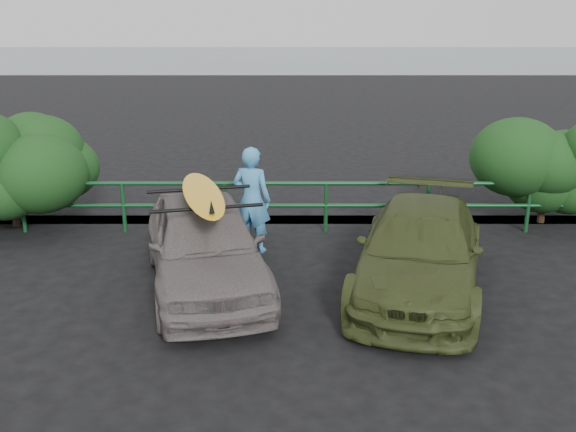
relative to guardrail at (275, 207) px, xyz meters
name	(u,v)px	position (x,y,z in m)	size (l,w,h in m)	color
ground	(268,361)	(0.00, -5.00, -0.52)	(80.00, 80.00, 0.00)	black
ocean	(285,58)	(0.00, 55.00, -0.52)	(200.00, 200.00, 0.00)	slate
guardrail	(275,207)	(0.00, 0.00, 0.00)	(14.00, 0.08, 1.04)	#144723
shrub_left	(36,172)	(-4.80, 0.40, 0.61)	(3.20, 2.40, 2.25)	#1A4418
shrub_right	(522,175)	(5.00, 0.50, 0.53)	(3.20, 2.40, 2.11)	#1A4418
sedan	(205,245)	(-1.05, -2.74, 0.20)	(1.71, 4.25, 1.45)	slate
olive_vehicle	(420,250)	(2.29, -2.81, 0.14)	(1.84, 4.53, 1.31)	#3A431D
man	(252,200)	(-0.40, -1.05, 0.45)	(0.71, 0.46, 1.94)	#4595D1
roof_rack	(203,198)	(-1.05, -2.74, 0.96)	(1.64, 1.15, 0.05)	black
surfboard	(203,194)	(-1.05, -2.74, 1.03)	(0.57, 2.76, 0.08)	#EFAA19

